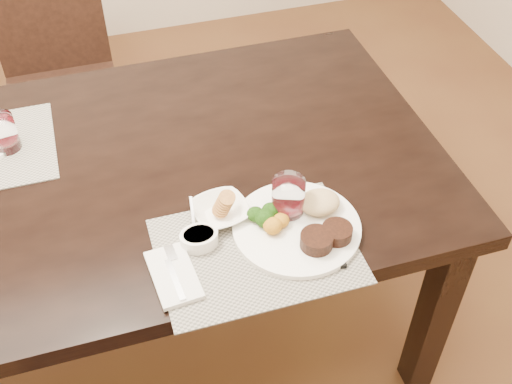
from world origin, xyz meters
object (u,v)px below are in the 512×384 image
object	(u,v)px
chair_far	(59,70)
dinner_plate	(303,224)
wine_glass_near	(288,200)
cracker_bowl	(220,211)
steak_knife	(333,243)

from	to	relation	value
chair_far	dinner_plate	distance (m)	1.40
chair_far	dinner_plate	bearing A→B (deg)	-67.53
chair_far	dinner_plate	world-z (taller)	chair_far
dinner_plate	wine_glass_near	world-z (taller)	wine_glass_near
cracker_bowl	wine_glass_near	distance (m)	0.17
steak_knife	wine_glass_near	distance (m)	0.15
wine_glass_near	cracker_bowl	bearing A→B (deg)	165.49
cracker_bowl	steak_knife	bearing A→B (deg)	-35.80
chair_far	cracker_bowl	bearing A→B (deg)	-73.49
dinner_plate	steak_knife	world-z (taller)	dinner_plate
steak_knife	wine_glass_near	world-z (taller)	wine_glass_near
cracker_bowl	chair_far	bearing A→B (deg)	106.51
steak_knife	cracker_bowl	bearing A→B (deg)	151.81
dinner_plate	cracker_bowl	world-z (taller)	cracker_bowl
chair_far	steak_knife	xyz separation A→B (m)	(0.58, -1.34, 0.26)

